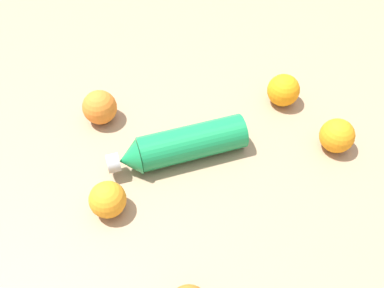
{
  "coord_description": "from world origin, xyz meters",
  "views": [
    {
      "loc": [
        -0.54,
        0.04,
        0.67
      ],
      "look_at": [
        -0.0,
        0.04,
        0.04
      ],
      "focal_mm": 39.35,
      "sensor_mm": 36.0,
      "label": 1
    }
  ],
  "objects_px": {
    "orange_1": "(108,200)",
    "orange_2": "(337,136)",
    "water_bottle": "(181,147)",
    "orange_4": "(100,107)",
    "orange_3": "(283,90)"
  },
  "relations": [
    {
      "from": "orange_1",
      "to": "orange_2",
      "type": "relative_size",
      "value": 0.96
    },
    {
      "from": "orange_2",
      "to": "water_bottle",
      "type": "bearing_deg",
      "value": 95.34
    },
    {
      "from": "water_bottle",
      "to": "orange_4",
      "type": "relative_size",
      "value": 3.79
    },
    {
      "from": "orange_1",
      "to": "orange_2",
      "type": "height_order",
      "value": "orange_2"
    },
    {
      "from": "orange_1",
      "to": "orange_3",
      "type": "relative_size",
      "value": 0.93
    },
    {
      "from": "orange_1",
      "to": "orange_2",
      "type": "xyz_separation_m",
      "value": [
        0.15,
        -0.44,
        0.0
      ]
    },
    {
      "from": "orange_3",
      "to": "orange_1",
      "type": "bearing_deg",
      "value": 129.02
    },
    {
      "from": "water_bottle",
      "to": "orange_3",
      "type": "xyz_separation_m",
      "value": [
        0.16,
        -0.22,
        0.0
      ]
    },
    {
      "from": "orange_2",
      "to": "orange_3",
      "type": "xyz_separation_m",
      "value": [
        0.13,
        0.09,
        0.0
      ]
    },
    {
      "from": "water_bottle",
      "to": "orange_2",
      "type": "distance_m",
      "value": 0.31
    },
    {
      "from": "orange_1",
      "to": "orange_4",
      "type": "relative_size",
      "value": 0.91
    },
    {
      "from": "water_bottle",
      "to": "orange_1",
      "type": "distance_m",
      "value": 0.18
    },
    {
      "from": "water_bottle",
      "to": "orange_4",
      "type": "bearing_deg",
      "value": -49.39
    },
    {
      "from": "orange_2",
      "to": "orange_4",
      "type": "relative_size",
      "value": 0.95
    },
    {
      "from": "orange_3",
      "to": "orange_4",
      "type": "relative_size",
      "value": 0.98
    }
  ]
}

